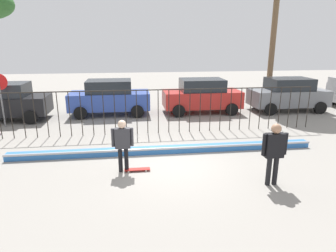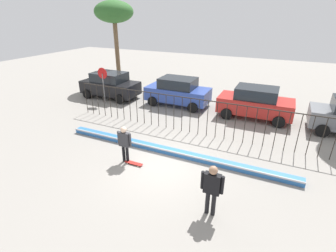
{
  "view_description": "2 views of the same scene",
  "coord_description": "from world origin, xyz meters",
  "views": [
    {
      "loc": [
        -1.21,
        -8.99,
        3.92
      ],
      "look_at": [
        0.03,
        0.52,
        1.17
      ],
      "focal_mm": 31.77,
      "sensor_mm": 36.0,
      "label": 1
    },
    {
      "loc": [
        4.06,
        -7.91,
        5.89
      ],
      "look_at": [
        -0.14,
        1.09,
        1.36
      ],
      "focal_mm": 26.68,
      "sensor_mm": 36.0,
      "label": 2
    }
  ],
  "objects": [
    {
      "name": "parked_car_blue",
      "position": [
        -2.3,
        7.33,
        0.97
      ],
      "size": [
        4.3,
        2.12,
        1.9
      ],
      "rotation": [
        0.0,
        0.0,
        0.02
      ],
      "color": "#2D479E",
      "rests_on": "ground"
    },
    {
      "name": "perimeter_fence",
      "position": [
        -0.0,
        3.55,
        1.18
      ],
      "size": [
        14.04,
        0.04,
        1.94
      ],
      "color": "black",
      "rests_on": "ground"
    },
    {
      "name": "camera_operator",
      "position": [
        2.68,
        -1.78,
        1.07
      ],
      "size": [
        0.72,
        0.27,
        1.79
      ],
      "rotation": [
        0.0,
        0.0,
        2.2
      ],
      "color": "black",
      "rests_on": "ground"
    },
    {
      "name": "stop_sign",
      "position": [
        -7.15,
        5.53,
        1.62
      ],
      "size": [
        0.76,
        0.07,
        2.5
      ],
      "color": "slate",
      "rests_on": "ground"
    },
    {
      "name": "parked_car_red",
      "position": [
        2.81,
        7.16,
        0.97
      ],
      "size": [
        4.3,
        2.12,
        1.9
      ],
      "rotation": [
        0.0,
        0.0,
        0.02
      ],
      "color": "#B2231E",
      "rests_on": "ground"
    },
    {
      "name": "parked_car_black",
      "position": [
        -7.53,
        6.74,
        0.97
      ],
      "size": [
        4.3,
        2.12,
        1.9
      ],
      "rotation": [
        0.0,
        0.0,
        0.07
      ],
      "color": "black",
      "rests_on": "ground"
    },
    {
      "name": "ground_plane",
      "position": [
        0.0,
        0.0,
        0.0
      ],
      "size": [
        60.0,
        60.0,
        0.0
      ],
      "primitive_type": "plane",
      "color": "gray"
    },
    {
      "name": "palm_tree_short",
      "position": [
        -9.16,
        10.17,
        5.82
      ],
      "size": [
        3.13,
        3.13,
        6.81
      ],
      "color": "brown",
      "rests_on": "ground"
    },
    {
      "name": "skateboarder",
      "position": [
        -1.47,
        -0.34,
        0.99
      ],
      "size": [
        0.67,
        0.25,
        1.65
      ],
      "rotation": [
        0.0,
        0.0,
        0.22
      ],
      "color": "black",
      "rests_on": "ground"
    },
    {
      "name": "skateboard",
      "position": [
        -1.05,
        -0.39,
        0.06
      ],
      "size": [
        0.8,
        0.2,
        0.07
      ],
      "rotation": [
        0.0,
        0.0,
        -0.03
      ],
      "color": "#A51E19",
      "rests_on": "ground"
    },
    {
      "name": "bowl_coping_ledge",
      "position": [
        0.0,
        1.08,
        0.12
      ],
      "size": [
        11.0,
        0.4,
        0.27
      ],
      "color": "#2D6BB7",
      "rests_on": "ground"
    }
  ]
}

